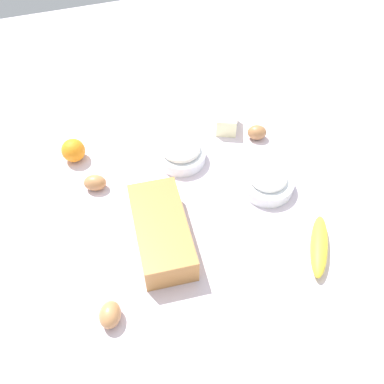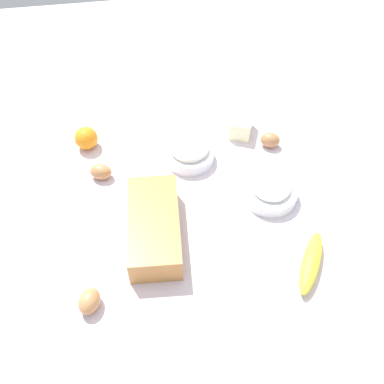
{
  "view_description": "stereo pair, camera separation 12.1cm",
  "coord_description": "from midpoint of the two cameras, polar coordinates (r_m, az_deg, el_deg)",
  "views": [
    {
      "loc": [
        -0.74,
        0.24,
        0.97
      ],
      "look_at": [
        0.0,
        0.0,
        0.04
      ],
      "focal_mm": 41.33,
      "sensor_mm": 36.0,
      "label": 1
    },
    {
      "loc": [
        -0.77,
        0.12,
        0.97
      ],
      "look_at": [
        0.0,
        0.0,
        0.04
      ],
      "focal_mm": 41.33,
      "sensor_mm": 36.0,
      "label": 2
    }
  ],
  "objects": [
    {
      "name": "egg_beside_bowl",
      "position": [
        1.41,
        12.52,
        6.43
      ],
      "size": [
        0.07,
        0.07,
        0.05
      ],
      "primitive_type": "ellipsoid",
      "rotation": [
        0.0,
        1.57,
        1.21
      ],
      "color": "#A67044",
      "rests_on": "ground_plane"
    },
    {
      "name": "egg_near_butter",
      "position": [
        1.07,
        -9.89,
        -13.92
      ],
      "size": [
        0.08,
        0.07,
        0.05
      ],
      "primitive_type": "ellipsoid",
      "rotation": [
        0.0,
        1.57,
        2.77
      ],
      "color": "#B67B4A",
      "rests_on": "ground_plane"
    },
    {
      "name": "butter_block",
      "position": [
        1.43,
        8.83,
        8.39
      ],
      "size": [
        0.11,
        0.09,
        0.06
      ],
      "primitive_type": "cube",
      "rotation": [
        0.0,
        0.0,
        -0.4
      ],
      "color": "#F4EDB2",
      "rests_on": "ground_plane"
    },
    {
      "name": "ground_plane",
      "position": [
        1.25,
        2.77,
        -1.63
      ],
      "size": [
        2.4,
        2.4,
        0.02
      ],
      "primitive_type": "cube",
      "color": "silver"
    },
    {
      "name": "egg_loose",
      "position": [
        1.3,
        -9.1,
        2.44
      ],
      "size": [
        0.06,
        0.08,
        0.05
      ],
      "primitive_type": "ellipsoid",
      "rotation": [
        0.0,
        1.57,
        4.41
      ],
      "color": "#B27849",
      "rests_on": "ground_plane"
    },
    {
      "name": "flour_bowl",
      "position": [
        1.33,
        2.3,
        5.05
      ],
      "size": [
        0.15,
        0.15,
        0.07
      ],
      "color": "white",
      "rests_on": "ground_plane"
    },
    {
      "name": "sugar_bowl",
      "position": [
        1.26,
        12.84,
        0.0
      ],
      "size": [
        0.15,
        0.15,
        0.06
      ],
      "color": "white",
      "rests_on": "ground_plane"
    },
    {
      "name": "orange_fruit",
      "position": [
        1.39,
        -11.1,
        6.71
      ],
      "size": [
        0.07,
        0.07,
        0.07
      ],
      "primitive_type": "sphere",
      "color": "orange",
      "rests_on": "ground_plane"
    },
    {
      "name": "banana",
      "position": [
        1.16,
        18.06,
        -8.81
      ],
      "size": [
        0.19,
        0.13,
        0.04
      ],
      "primitive_type": "ellipsoid",
      "rotation": [
        0.0,
        0.0,
        2.62
      ],
      "color": "yellow",
      "rests_on": "ground_plane"
    },
    {
      "name": "loaf_pan",
      "position": [
        1.14,
        -1.88,
        -4.62
      ],
      "size": [
        0.29,
        0.15,
        0.08
      ],
      "rotation": [
        0.0,
        0.0,
        -0.08
      ],
      "color": "#B77A3D",
      "rests_on": "ground_plane"
    }
  ]
}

